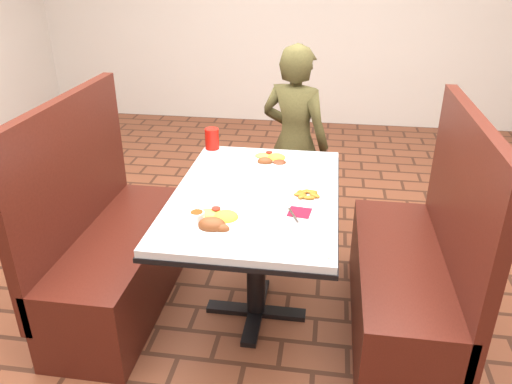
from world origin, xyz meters
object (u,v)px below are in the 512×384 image
Objects in this scene: near_dinner_plate at (216,218)px; plantain_plate at (306,195)px; red_tumbler at (212,139)px; far_dinner_plate at (271,158)px; diner_person at (295,143)px; booth_bench_left at (113,251)px; dining_table at (256,209)px; booth_bench_right at (411,277)px.

near_dinner_plate reaches higher than plantain_plate.
red_tumbler is at bearing 135.85° from plantain_plate.
near_dinner_plate is 0.76m from far_dinner_plate.
red_tumbler is (-0.22, 0.90, 0.03)m from near_dinner_plate.
booth_bench_left is at bearing 68.31° from diner_person.
far_dinner_plate reaches higher than plantain_plate.
diner_person is 5.19× the size of far_dinner_plate.
diner_person is (0.11, 0.98, 0.00)m from dining_table.
diner_person reaches higher than booth_bench_right.
booth_bench_right is 6.54× the size of plantain_plate.
booth_bench_right is 1.36m from red_tumbler.
red_tumbler is (-1.15, 0.55, 0.48)m from booth_bench_right.
far_dinner_plate is at bearing 78.56° from near_dinner_plate.
booth_bench_right is at bearing 0.00° from dining_table.
near_dinner_plate is (0.67, -0.34, 0.45)m from booth_bench_left.
plantain_plate is at bearing -1.39° from booth_bench_left.
red_tumbler is at bearing 50.92° from booth_bench_left.
near_dinner_plate is 1.50× the size of plantain_plate.
dining_table is 0.92× the size of diner_person.
booth_bench_left reaches higher than red_tumbler.
booth_bench_right is at bearing 146.11° from diner_person.
booth_bench_right is 0.70m from plantain_plate.
diner_person is at bearing 124.86° from booth_bench_right.
plantain_plate is 0.83m from red_tumbler.
far_dinner_plate is 0.48m from plantain_plate.
diner_person is at bearing 42.67° from red_tumbler.
red_tumbler is (-0.60, 0.58, 0.05)m from plantain_plate.
booth_bench_right reaches higher than dining_table.
booth_bench_left reaches higher than dining_table.
dining_table is 4.80× the size of far_dinner_plate.
booth_bench_right is at bearing 2.64° from plantain_plate.
dining_table is 9.74× the size of red_tumbler.
diner_person is 4.77× the size of near_dinner_plate.
booth_bench_left is 1.00× the size of booth_bench_right.
plantain_plate is (0.37, 0.32, -0.02)m from near_dinner_plate.
plantain_plate is (0.13, -1.01, 0.11)m from diner_person.
plantain_plate is at bearing 40.59° from near_dinner_plate.
booth_bench_right reaches higher than red_tumbler.
near_dinner_plate reaches higher than far_dinner_plate.
near_dinner_plate is 0.93m from red_tumbler.
booth_bench_left is 6.54× the size of plantain_plate.
plantain_plate is (0.25, -0.03, 0.11)m from dining_table.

